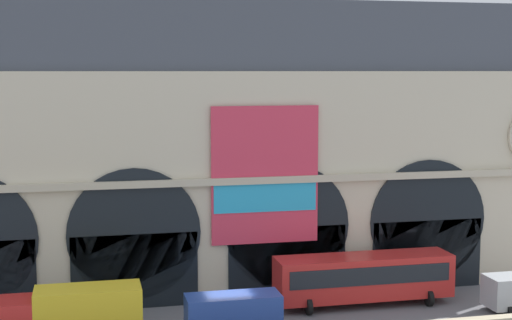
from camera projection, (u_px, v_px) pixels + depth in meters
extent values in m
cube|color=beige|center=(205.00, 182.00, 49.25)|extent=(49.67, 5.97, 14.34)
cube|color=#424751|center=(203.00, 36.00, 48.43)|extent=(49.67, 5.37, 4.45)
cube|color=black|center=(135.00, 271.00, 45.83)|extent=(7.63, 0.20, 4.59)
cylinder|color=black|center=(134.00, 234.00, 45.56)|extent=(8.03, 0.20, 8.03)
cube|color=black|center=(287.00, 263.00, 47.93)|extent=(7.63, 0.20, 4.59)
cylinder|color=black|center=(288.00, 227.00, 47.66)|extent=(8.03, 0.20, 8.03)
cube|color=black|center=(427.00, 254.00, 50.03)|extent=(7.63, 0.20, 4.59)
cylinder|color=black|center=(428.00, 220.00, 49.76)|extent=(8.03, 0.20, 8.03)
cube|color=#D8334C|center=(265.00, 175.00, 46.83)|extent=(6.77, 0.12, 8.57)
cube|color=#26A5D8|center=(265.00, 198.00, 46.91)|extent=(6.50, 0.04, 1.76)
cube|color=#C0B49A|center=(213.00, 182.00, 46.16)|extent=(49.67, 0.50, 0.44)
cube|color=gold|center=(88.00, 312.00, 39.70)|extent=(5.50, 2.30, 2.70)
cube|color=#28479E|center=(233.00, 311.00, 41.48)|extent=(5.20, 2.00, 1.86)
cylinder|color=black|center=(261.00, 320.00, 42.85)|extent=(0.28, 0.68, 0.68)
cube|color=red|center=(364.00, 276.00, 46.56)|extent=(11.00, 2.50, 2.60)
cube|color=black|center=(371.00, 276.00, 45.28)|extent=(10.12, 0.04, 1.10)
cylinder|color=black|center=(309.00, 307.00, 44.77)|extent=(0.28, 1.00, 1.00)
cylinder|color=black|center=(298.00, 296.00, 46.95)|extent=(0.28, 1.00, 1.00)
cylinder|color=black|center=(429.00, 298.00, 46.46)|extent=(0.28, 1.00, 1.00)
cylinder|color=black|center=(414.00, 288.00, 48.64)|extent=(0.28, 1.00, 1.00)
cylinder|color=black|center=(509.00, 312.00, 44.38)|extent=(0.28, 0.68, 0.68)
cylinder|color=black|center=(493.00, 302.00, 46.12)|extent=(0.28, 0.68, 0.68)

